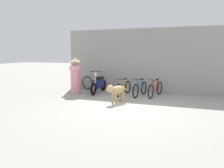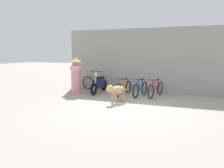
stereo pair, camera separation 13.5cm
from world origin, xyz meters
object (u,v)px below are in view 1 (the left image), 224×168
(bicycle_1, at_px, (140,89))
(stray_dog, at_px, (116,90))
(motorcycle, at_px, (99,84))
(person_in_robes, at_px, (75,75))
(bicycle_2, at_px, (155,89))
(spare_tire_left, at_px, (87,83))
(bicycle_0, at_px, (123,88))

(bicycle_1, relative_size, stray_dog, 1.36)
(motorcycle, distance_m, person_in_robes, 1.20)
(bicycle_2, distance_m, spare_tire_left, 3.82)
(bicycle_1, bearing_deg, person_in_robes, -73.62)
(stray_dog, bearing_deg, bicycle_1, -174.69)
(motorcycle, xyz_separation_m, stray_dog, (1.47, -1.70, 0.07))
(stray_dog, bearing_deg, bicycle_0, -147.24)
(bicycle_1, distance_m, stray_dog, 1.70)
(bicycle_1, bearing_deg, bicycle_2, 110.75)
(bicycle_0, xyz_separation_m, stray_dog, (0.18, -1.60, 0.17))
(bicycle_1, relative_size, person_in_robes, 0.92)
(bicycle_1, xyz_separation_m, motorcycle, (-2.08, 0.12, 0.10))
(bicycle_2, bearing_deg, bicycle_0, -73.25)
(person_in_robes, bearing_deg, bicycle_2, -155.37)
(bicycle_0, xyz_separation_m, bicycle_2, (1.46, 0.10, 0.01))
(stray_dog, xyz_separation_m, spare_tire_left, (-2.46, 2.46, -0.14))
(bicycle_0, distance_m, bicycle_1, 0.79)
(bicycle_2, xyz_separation_m, spare_tire_left, (-3.74, 0.76, 0.02))
(motorcycle, xyz_separation_m, person_in_robes, (-1.01, -0.45, 0.47))
(bicycle_2, height_order, stray_dog, bicycle_2)
(bicycle_1, height_order, person_in_robes, person_in_robes)
(bicycle_1, xyz_separation_m, person_in_robes, (-3.09, -0.33, 0.56))
(motorcycle, distance_m, spare_tire_left, 1.25)
(bicycle_2, height_order, person_in_robes, person_in_robes)
(bicycle_1, height_order, spare_tire_left, bicycle_1)
(spare_tire_left, bearing_deg, bicycle_2, -11.52)
(person_in_robes, bearing_deg, stray_dog, 171.08)
(bicycle_2, relative_size, person_in_robes, 0.98)
(bicycle_0, xyz_separation_m, bicycle_1, (0.79, -0.02, 0.01))
(stray_dog, bearing_deg, motorcycle, -112.82)
(stray_dog, relative_size, person_in_robes, 0.68)
(person_in_robes, bearing_deg, bicycle_1, -156.16)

